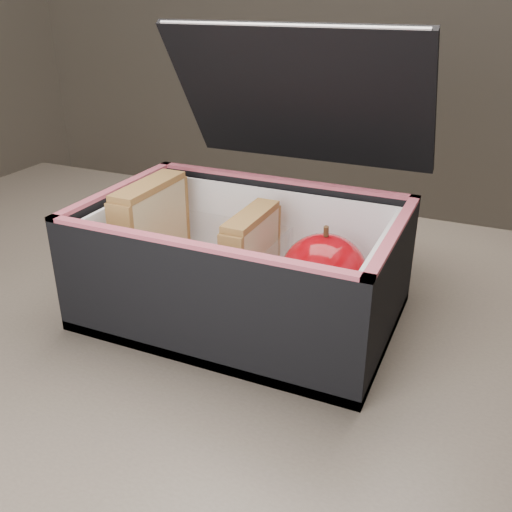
# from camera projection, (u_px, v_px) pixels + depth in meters

# --- Properties ---
(kitchen_table) EXTENTS (1.20, 0.80, 0.75)m
(kitchen_table) POSITION_uv_depth(u_px,v_px,m) (222.00, 401.00, 0.61)
(kitchen_table) COLOR #66594E
(kitchen_table) RESTS_ON ground
(lunch_bag) EXTENTS (0.30, 0.31, 0.28)m
(lunch_bag) POSITION_uv_depth(u_px,v_px,m) (245.00, 255.00, 0.58)
(lunch_bag) COLOR black
(lunch_bag) RESTS_ON kitchen_table
(plastic_tub) EXTENTS (0.16, 0.12, 0.07)m
(plastic_tub) POSITION_uv_depth(u_px,v_px,m) (201.00, 264.00, 0.60)
(plastic_tub) COLOR white
(plastic_tub) RESTS_ON lunch_bag
(sandwich_left) EXTENTS (0.03, 0.10, 0.11)m
(sandwich_left) POSITION_uv_depth(u_px,v_px,m) (152.00, 233.00, 0.61)
(sandwich_left) COLOR tan
(sandwich_left) RESTS_ON plastic_tub
(sandwich_right) EXTENTS (0.02, 0.09, 0.10)m
(sandwich_right) POSITION_uv_depth(u_px,v_px,m) (251.00, 258.00, 0.57)
(sandwich_right) COLOR tan
(sandwich_right) RESTS_ON plastic_tub
(carrot_sticks) EXTENTS (0.05, 0.16, 0.03)m
(carrot_sticks) POSITION_uv_depth(u_px,v_px,m) (200.00, 277.00, 0.61)
(carrot_sticks) COLOR #FF5000
(carrot_sticks) RESTS_ON plastic_tub
(paper_napkin) EXTENTS (0.09, 0.09, 0.01)m
(paper_napkin) POSITION_uv_depth(u_px,v_px,m) (322.00, 312.00, 0.57)
(paper_napkin) COLOR white
(paper_napkin) RESTS_ON lunch_bag
(red_apple) EXTENTS (0.10, 0.10, 0.09)m
(red_apple) POSITION_uv_depth(u_px,v_px,m) (324.00, 273.00, 0.55)
(red_apple) COLOR #8B0003
(red_apple) RESTS_ON paper_napkin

